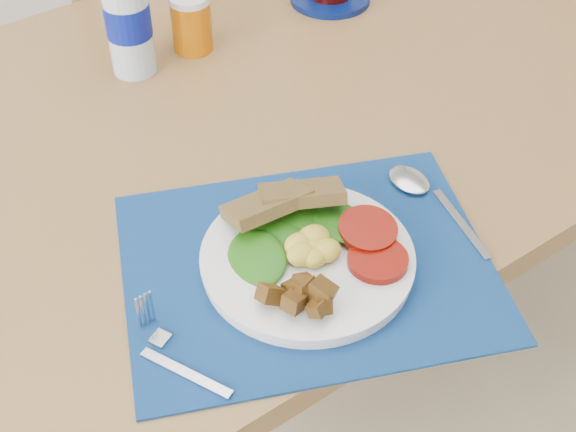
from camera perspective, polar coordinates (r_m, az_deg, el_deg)
name	(u,v)px	position (r m, az deg, el deg)	size (l,w,h in m)	color
ground	(364,431)	(1.72, 5.42, -14.96)	(4.00, 4.00, 0.00)	gray
table	(313,124)	(1.32, 1.77, 6.53)	(1.40, 0.90, 0.75)	brown
chair_far	(131,17)	(1.81, -11.09, 13.71)	(0.50, 0.49, 1.15)	brown
placemat	(307,266)	(0.97, 1.38, -3.55)	(0.44, 0.34, 0.00)	#041132
breakfast_plate	(306,258)	(0.95, 1.28, -3.00)	(0.25, 0.25, 0.06)	silver
fork	(169,351)	(0.89, -8.45, -9.47)	(0.06, 0.16, 0.00)	#B2B5BA
spoon	(424,193)	(1.07, 9.62, 1.61)	(0.05, 0.20, 0.01)	#B2B5BA
water_bottle	(126,10)	(1.27, -11.43, 14.20)	(0.07, 0.07, 0.24)	#ADBFCC
juice_glass	(192,24)	(1.34, -6.87, 13.41)	(0.07, 0.07, 0.09)	#BC5A05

